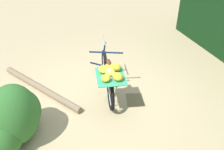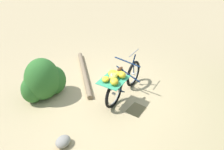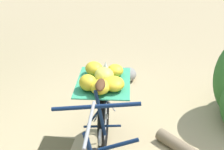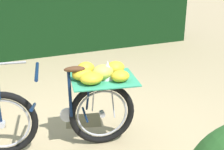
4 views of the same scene
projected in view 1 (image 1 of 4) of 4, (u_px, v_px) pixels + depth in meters
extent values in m
plane|color=tan|center=(104.00, 99.00, 5.26)|extent=(60.00, 60.00, 0.00)
torus|color=black|center=(104.00, 65.00, 5.73)|extent=(0.73, 0.14, 0.73)
torus|color=#B7B7BC|center=(104.00, 65.00, 5.73)|extent=(0.56, 0.08, 0.57)
cylinder|color=#B7B7BC|center=(104.00, 65.00, 5.73)|extent=(0.07, 0.09, 0.06)
torus|color=black|center=(110.00, 93.00, 4.86)|extent=(0.73, 0.14, 0.73)
torus|color=#B7B7BC|center=(110.00, 93.00, 4.86)|extent=(0.56, 0.08, 0.57)
cylinder|color=#B7B7BC|center=(110.00, 93.00, 4.86)|extent=(0.07, 0.09, 0.06)
cylinder|color=#0F2347|center=(106.00, 67.00, 5.37)|extent=(0.10, 0.70, 0.30)
cylinder|color=#0F2347|center=(106.00, 52.00, 5.10)|extent=(0.10, 0.71, 0.11)
cylinder|color=#0F2347|center=(108.00, 72.00, 4.99)|extent=(0.04, 0.12, 0.49)
cylinder|color=#0F2347|center=(109.00, 86.00, 5.01)|extent=(0.06, 0.38, 0.05)
cylinder|color=#0F2347|center=(109.00, 79.00, 4.86)|extent=(0.05, 0.32, 0.47)
cylinder|color=#0F2347|center=(104.00, 60.00, 5.65)|extent=(0.03, 0.05, 0.30)
cylinder|color=#0F2347|center=(104.00, 49.00, 5.47)|extent=(0.05, 0.10, 0.30)
cylinder|color=gray|center=(104.00, 41.00, 5.33)|extent=(0.52, 0.07, 0.02)
ellipsoid|color=#4C2D19|center=(108.00, 62.00, 4.79)|extent=(0.23, 0.11, 0.06)
cylinder|color=#B7B7BC|center=(108.00, 81.00, 5.16)|extent=(0.16, 0.04, 0.16)
cylinder|color=#B7B7BC|center=(110.00, 82.00, 4.84)|extent=(0.04, 0.20, 0.39)
cylinder|color=#B7B7BC|center=(111.00, 88.00, 4.66)|extent=(0.04, 0.24, 0.39)
cube|color=brown|center=(110.00, 77.00, 4.63)|extent=(0.64, 0.50, 0.02)
cube|color=#33936B|center=(110.00, 76.00, 4.62)|extent=(0.73, 0.60, 0.01)
ellipsoid|color=gold|center=(109.00, 67.00, 4.76)|extent=(0.23, 0.19, 0.12)
ellipsoid|color=#CCC64C|center=(110.00, 72.00, 4.58)|extent=(0.28, 0.26, 0.15)
ellipsoid|color=gold|center=(116.00, 67.00, 4.73)|extent=(0.25, 0.24, 0.15)
ellipsoid|color=gold|center=(118.00, 77.00, 4.46)|extent=(0.28, 0.27, 0.14)
ellipsoid|color=gold|center=(105.00, 78.00, 4.44)|extent=(0.24, 0.23, 0.12)
ellipsoid|color=gold|center=(104.00, 69.00, 4.69)|extent=(0.28, 0.26, 0.12)
cone|color=white|center=(110.00, 72.00, 4.52)|extent=(0.15, 0.15, 0.21)
cylinder|color=#7F6B51|center=(40.00, 88.00, 5.49)|extent=(1.72, 1.98, 0.14)
ellipsoid|color=#2D6628|center=(14.00, 115.00, 4.06)|extent=(0.88, 0.80, 1.11)
ellipsoid|color=#2D6628|center=(25.00, 110.00, 4.40)|extent=(0.61, 0.55, 0.77)
ellipsoid|color=#2D6628|center=(7.00, 136.00, 3.93)|extent=(0.55, 0.50, 0.72)
cylinder|color=#4C3823|center=(20.00, 133.00, 4.30)|extent=(0.08, 0.08, 0.22)
cube|color=olive|center=(135.00, 100.00, 5.25)|extent=(0.44, 0.36, 0.01)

